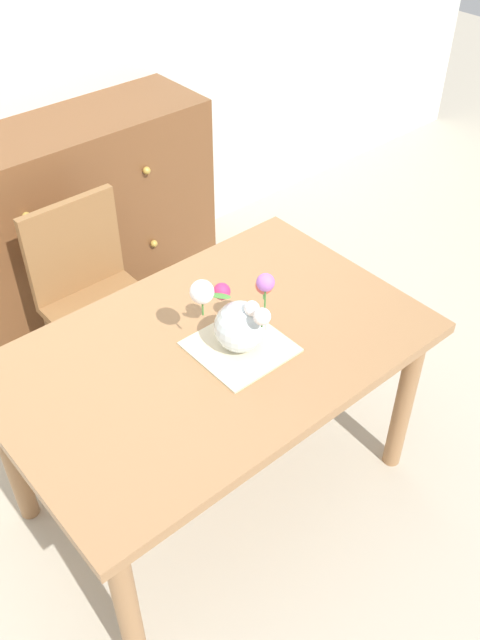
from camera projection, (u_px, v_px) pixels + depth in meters
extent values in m
plane|color=#B7AD99|center=(217.00, 485.00, 2.72)|extent=(12.00, 12.00, 0.00)
cube|color=#9E7047|center=(212.00, 351.00, 2.24)|extent=(1.41, 0.91, 0.04)
cylinder|color=#9E7047|center=(128.00, 610.00, 1.96)|extent=(0.07, 0.07, 0.72)
cylinder|color=#9E7047|center=(404.00, 401.00, 2.58)|extent=(0.07, 0.07, 0.72)
cylinder|color=#9E7047|center=(10.00, 453.00, 2.39)|extent=(0.07, 0.07, 0.72)
cylinder|color=#9E7047|center=(272.00, 307.00, 3.01)|extent=(0.07, 0.07, 0.72)
cube|color=olive|center=(105.00, 312.00, 2.83)|extent=(0.42, 0.42, 0.04)
cylinder|color=olive|center=(169.00, 356.00, 2.97)|extent=(0.04, 0.04, 0.44)
cylinder|color=olive|center=(99.00, 396.00, 2.79)|extent=(0.04, 0.04, 0.44)
cylinder|color=olive|center=(124.00, 316.00, 3.17)|extent=(0.04, 0.04, 0.44)
cylinder|color=olive|center=(56.00, 350.00, 3.00)|extent=(0.04, 0.04, 0.44)
cube|color=olive|center=(73.00, 247.00, 2.79)|extent=(0.42, 0.04, 0.42)
cube|color=brown|center=(73.00, 225.00, 3.26)|extent=(1.40, 0.44, 1.00)
sphere|color=#B7933D|center=(26.00, 216.00, 2.79)|extent=(0.04, 0.04, 0.04)
sphere|color=#B7933D|center=(147.00, 171.00, 3.09)|extent=(0.04, 0.04, 0.04)
sphere|color=#B7933D|center=(45.00, 292.00, 3.05)|extent=(0.04, 0.04, 0.04)
sphere|color=#B7933D|center=(154.00, 244.00, 3.35)|extent=(0.04, 0.04, 0.04)
cube|color=beige|center=(240.00, 347.00, 2.22)|extent=(0.30, 0.30, 0.01)
sphere|color=silver|center=(240.00, 327.00, 2.16)|extent=(0.17, 0.17, 0.17)
sphere|color=#E55B4C|center=(264.00, 286.00, 2.14)|extent=(0.06, 0.06, 0.06)
cylinder|color=#478438|center=(264.00, 292.00, 2.15)|extent=(0.01, 0.01, 0.05)
sphere|color=white|center=(202.00, 292.00, 2.05)|extent=(0.08, 0.08, 0.08)
cylinder|color=#478438|center=(202.00, 304.00, 2.08)|extent=(0.01, 0.01, 0.09)
sphere|color=white|center=(252.00, 308.00, 2.08)|extent=(0.05, 0.05, 0.05)
cylinder|color=#478438|center=(252.00, 312.00, 2.09)|extent=(0.01, 0.01, 0.03)
sphere|color=#D12D66|center=(222.00, 291.00, 2.14)|extent=(0.06, 0.06, 0.06)
cylinder|color=#478438|center=(222.00, 296.00, 2.16)|extent=(0.01, 0.01, 0.03)
sphere|color=#B266C6|center=(266.00, 282.00, 2.07)|extent=(0.06, 0.06, 0.06)
cylinder|color=#478438|center=(265.00, 296.00, 2.10)|extent=(0.01, 0.01, 0.10)
sphere|color=white|center=(262.00, 317.00, 2.04)|extent=(0.05, 0.05, 0.05)
cylinder|color=#478438|center=(262.00, 322.00, 2.05)|extent=(0.01, 0.01, 0.04)
ellipsoid|color=#478438|center=(221.00, 293.00, 2.17)|extent=(0.03, 0.07, 0.04)
ellipsoid|color=#478438|center=(220.00, 296.00, 2.11)|extent=(0.06, 0.07, 0.01)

